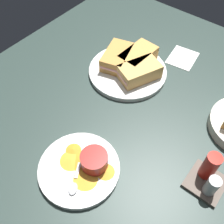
{
  "coord_description": "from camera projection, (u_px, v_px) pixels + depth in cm",
  "views": [
    {
      "loc": [
        44.43,
        23.83,
        62.95
      ],
      "look_at": [
        8.48,
        -4.75,
        3.0
      ],
      "focal_mm": 42.06,
      "sensor_mm": 36.0,
      "label": 1
    }
  ],
  "objects": [
    {
      "name": "sandwich_half_near",
      "position": [
        140.0,
        72.0,
        0.84
      ],
      "size": [
        14.96,
        12.19,
        4.8
      ],
      "color": "tan",
      "rests_on": "plate_sandwich_main"
    },
    {
      "name": "plantain_chip_scatter",
      "position": [
        82.0,
        165.0,
        0.67
      ],
      "size": [
        11.49,
        16.36,
        0.6
      ],
      "color": "gold",
      "rests_on": "plate_chips_companion"
    },
    {
      "name": "plate_chips_companion",
      "position": [
        79.0,
        169.0,
        0.67
      ],
      "size": [
        20.89,
        20.89,
        1.6
      ],
      "primitive_type": "cylinder",
      "color": "silver",
      "rests_on": "ground_plane"
    },
    {
      "name": "ground_plane",
      "position": [
        141.0,
        111.0,
        0.81
      ],
      "size": [
        110.0,
        110.0,
        3.0
      ],
      "primitive_type": "cube",
      "color": "#283833"
    },
    {
      "name": "ramekin_light_gravy",
      "position": [
        94.0,
        160.0,
        0.65
      ],
      "size": [
        6.98,
        6.98,
        4.2
      ],
      "color": "maroon",
      "rests_on": "plate_chips_companion"
    },
    {
      "name": "sandwich_half_far",
      "position": [
        138.0,
        57.0,
        0.89
      ],
      "size": [
        13.68,
        8.42,
        4.8
      ],
      "color": "tan",
      "rests_on": "plate_sandwich_main"
    },
    {
      "name": "ramekin_dark_sauce",
      "position": [
        117.0,
        56.0,
        0.89
      ],
      "size": [
        7.23,
        7.23,
        3.83
      ],
      "color": "#0C144C",
      "rests_on": "plate_sandwich_main"
    },
    {
      "name": "condiment_caddy",
      "position": [
        209.0,
        176.0,
        0.63
      ],
      "size": [
        9.0,
        9.0,
        9.5
      ],
      "color": "brown",
      "rests_on": "ground_plane"
    },
    {
      "name": "plate_sandwich_main",
      "position": [
        128.0,
        71.0,
        0.89
      ],
      "size": [
        26.19,
        26.19,
        1.6
      ],
      "primitive_type": "cylinder",
      "color": "silver",
      "rests_on": "ground_plane"
    },
    {
      "name": "spoon_by_dark_ramekin",
      "position": [
        128.0,
        68.0,
        0.88
      ],
      "size": [
        3.7,
        9.93,
        0.8
      ],
      "color": "silver",
      "rests_on": "plate_sandwich_main"
    },
    {
      "name": "sandwich_half_extra",
      "position": [
        117.0,
        57.0,
        0.88
      ],
      "size": [
        14.69,
        10.95,
        4.8
      ],
      "color": "#C68C42",
      "rests_on": "plate_sandwich_main"
    },
    {
      "name": "spoon_by_gravy_ramekin",
      "position": [
        74.0,
        184.0,
        0.63
      ],
      "size": [
        9.32,
        6.14,
        0.8
      ],
      "color": "silver",
      "rests_on": "plate_chips_companion"
    },
    {
      "name": "paper_napkin_folded",
      "position": [
        183.0,
        58.0,
        0.94
      ],
      "size": [
        12.13,
        10.42,
        0.4
      ],
      "primitive_type": "cube",
      "rotation": [
        0.0,
        0.0,
        0.14
      ],
      "color": "white",
      "rests_on": "ground_plane"
    }
  ]
}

